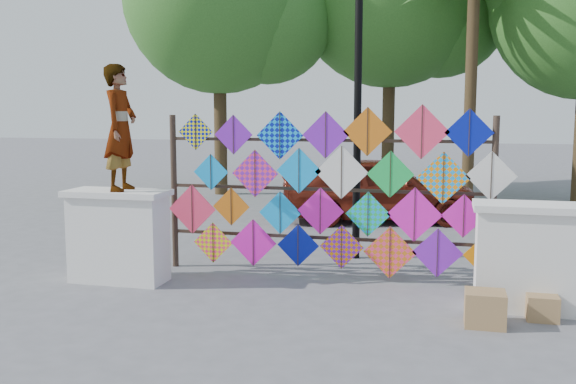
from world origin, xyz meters
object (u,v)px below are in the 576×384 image
object	(u,v)px
sedan	(377,188)
lamppost	(358,89)
kite_rack	(332,192)
vendor_woman	(120,128)

from	to	relation	value
sedan	lamppost	world-z (taller)	lamppost
sedan	lamppost	distance (m)	4.07
kite_rack	sedan	bearing A→B (deg)	88.38
lamppost	kite_rack	bearing A→B (deg)	-97.77
kite_rack	vendor_woman	distance (m)	3.04
kite_rack	sedan	xyz separation A→B (m)	(0.14, 4.82, -0.51)
sedan	lamppost	bearing A→B (deg)	166.56
vendor_woman	sedan	xyz separation A→B (m)	(2.88, 5.75, -1.42)
vendor_woman	lamppost	size ratio (longest dim) A/B	0.38
kite_rack	lamppost	bearing A→B (deg)	82.23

